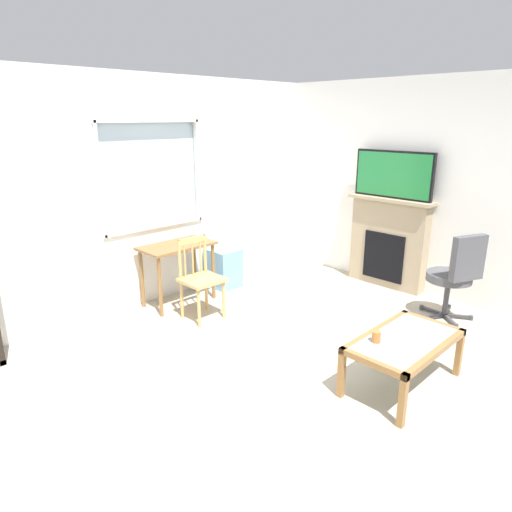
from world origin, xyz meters
TOP-DOWN VIEW (x-y plane):
  - ground at (0.00, 0.00)m, footprint 6.43×5.42m
  - wall_back_with_window at (-0.02, 2.21)m, footprint 5.43×0.15m
  - wall_right at (2.77, 0.00)m, footprint 0.12×4.62m
  - desk_under_window at (0.31, 1.86)m, footprint 0.86×0.48m
  - wooden_chair at (0.24, 1.35)m, footprint 0.43×0.41m
  - plastic_drawer_unit at (1.06, 1.91)m, footprint 0.35×0.40m
  - fireplace at (2.62, 0.42)m, footprint 0.26×1.12m
  - tv at (2.60, 0.42)m, footprint 0.06×1.04m
  - office_chair at (2.13, -0.67)m, footprint 0.58×0.62m
  - coffee_table at (0.57, -0.92)m, footprint 1.04×0.58m
  - sippy_cup at (0.35, -0.78)m, footprint 0.07×0.07m

SIDE VIEW (x-z plane):
  - ground at x=0.00m, z-range -0.02..0.00m
  - plastic_drawer_unit at x=1.06m, z-range 0.00..0.51m
  - coffee_table at x=0.57m, z-range 0.15..0.59m
  - wooden_chair at x=0.24m, z-range 0.01..0.91m
  - sippy_cup at x=0.35m, z-range 0.43..0.52m
  - office_chair at x=2.13m, z-range 0.05..1.05m
  - fireplace at x=2.62m, z-range 0.00..1.18m
  - desk_under_window at x=0.31m, z-range 0.24..0.97m
  - wall_back_with_window at x=-0.02m, z-range -0.02..2.61m
  - wall_right at x=2.77m, z-range 0.00..2.63m
  - tv at x=2.60m, z-range 1.18..1.76m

